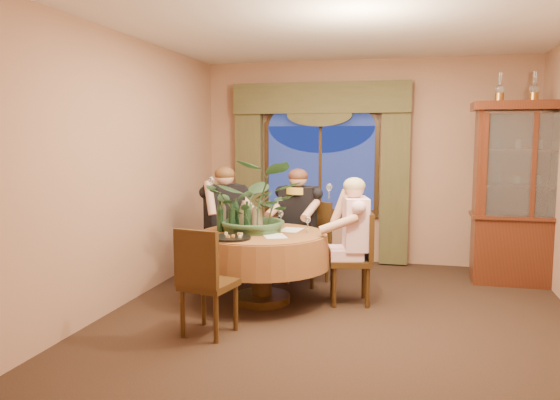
% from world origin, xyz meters
% --- Properties ---
extents(floor, '(5.00, 5.00, 0.00)m').
position_xyz_m(floor, '(0.00, 0.00, 0.00)').
color(floor, black).
rests_on(floor, ground).
extents(wall_back, '(4.50, 0.00, 4.50)m').
position_xyz_m(wall_back, '(0.00, 2.50, 1.40)').
color(wall_back, '#9A7159').
rests_on(wall_back, ground).
extents(ceiling, '(5.00, 5.00, 0.00)m').
position_xyz_m(ceiling, '(0.00, 0.00, 2.80)').
color(ceiling, white).
rests_on(ceiling, wall_back).
extents(window, '(1.62, 0.10, 1.32)m').
position_xyz_m(window, '(-0.60, 2.43, 1.30)').
color(window, navy).
rests_on(window, wall_back).
extents(arched_transom, '(1.60, 0.06, 0.44)m').
position_xyz_m(arched_transom, '(-0.60, 2.43, 2.08)').
color(arched_transom, navy).
rests_on(arched_transom, wall_back).
extents(drapery_left, '(0.38, 0.14, 2.32)m').
position_xyz_m(drapery_left, '(-1.63, 2.38, 1.18)').
color(drapery_left, '#403E22').
rests_on(drapery_left, floor).
extents(drapery_right, '(0.38, 0.14, 2.32)m').
position_xyz_m(drapery_right, '(0.43, 2.38, 1.18)').
color(drapery_right, '#403E22').
rests_on(drapery_right, floor).
extents(swag_valance, '(2.45, 0.16, 0.42)m').
position_xyz_m(swag_valance, '(-0.60, 2.35, 2.28)').
color(swag_valance, '#403E22').
rests_on(swag_valance, wall_back).
extents(dining_table, '(1.67, 1.67, 0.75)m').
position_xyz_m(dining_table, '(-0.87, 0.31, 0.38)').
color(dining_table, maroon).
rests_on(dining_table, floor).
extents(china_cabinet, '(1.34, 0.53, 2.16)m').
position_xyz_m(china_cabinet, '(2.00, 1.75, 1.08)').
color(china_cabinet, '#3C180E').
rests_on(china_cabinet, floor).
extents(oil_lamp_left, '(0.11, 0.11, 0.34)m').
position_xyz_m(oil_lamp_left, '(1.62, 1.75, 2.33)').
color(oil_lamp_left, '#A5722D').
rests_on(oil_lamp_left, china_cabinet).
extents(oil_lamp_center, '(0.11, 0.11, 0.34)m').
position_xyz_m(oil_lamp_center, '(2.00, 1.75, 2.33)').
color(oil_lamp_center, '#A5722D').
rests_on(oil_lamp_center, china_cabinet).
extents(chair_right, '(0.50, 0.50, 0.96)m').
position_xyz_m(chair_right, '(0.04, 0.49, 0.48)').
color(chair_right, black).
rests_on(chair_right, floor).
extents(chair_back_right, '(0.54, 0.54, 0.96)m').
position_xyz_m(chair_back_right, '(-0.54, 1.16, 0.48)').
color(chair_back_right, black).
rests_on(chair_back_right, floor).
extents(chair_back, '(0.59, 0.59, 0.96)m').
position_xyz_m(chair_back, '(-1.51, 1.08, 0.48)').
color(chair_back, black).
rests_on(chair_back, floor).
extents(chair_front_left, '(0.49, 0.49, 0.96)m').
position_xyz_m(chair_front_left, '(-1.07, -0.71, 0.48)').
color(chair_front_left, black).
rests_on(chair_front_left, floor).
extents(person_pink, '(0.54, 0.57, 1.34)m').
position_xyz_m(person_pink, '(0.09, 0.54, 0.67)').
color(person_pink, beige).
rests_on(person_pink, floor).
extents(person_back, '(0.68, 0.68, 1.40)m').
position_xyz_m(person_back, '(-1.53, 1.02, 0.70)').
color(person_back, black).
rests_on(person_back, floor).
extents(person_scarf, '(0.57, 0.54, 1.38)m').
position_xyz_m(person_scarf, '(-0.67, 1.29, 0.69)').
color(person_scarf, black).
rests_on(person_scarf, floor).
extents(stoneware_vase, '(0.13, 0.13, 0.25)m').
position_xyz_m(stoneware_vase, '(-0.96, 0.45, 0.87)').
color(stoneware_vase, '#917B5E').
rests_on(stoneware_vase, dining_table).
extents(centerpiece_plant, '(1.02, 1.14, 0.89)m').
position_xyz_m(centerpiece_plant, '(-0.93, 0.40, 1.39)').
color(centerpiece_plant, '#305131').
rests_on(centerpiece_plant, dining_table).
extents(olive_bowl, '(0.14, 0.14, 0.04)m').
position_xyz_m(olive_bowl, '(-0.81, 0.24, 0.77)').
color(olive_bowl, '#4A5126').
rests_on(olive_bowl, dining_table).
extents(cheese_platter, '(0.39, 0.39, 0.02)m').
position_xyz_m(cheese_platter, '(-1.06, -0.12, 0.76)').
color(cheese_platter, black).
rests_on(cheese_platter, dining_table).
extents(wine_bottle_0, '(0.07, 0.07, 0.33)m').
position_xyz_m(wine_bottle_0, '(-1.01, 0.27, 0.92)').
color(wine_bottle_0, black).
rests_on(wine_bottle_0, dining_table).
extents(wine_bottle_1, '(0.07, 0.07, 0.33)m').
position_xyz_m(wine_bottle_1, '(-1.19, 0.30, 0.92)').
color(wine_bottle_1, black).
rests_on(wine_bottle_1, dining_table).
extents(wine_bottle_2, '(0.07, 0.07, 0.33)m').
position_xyz_m(wine_bottle_2, '(-1.21, 0.50, 0.92)').
color(wine_bottle_2, black).
rests_on(wine_bottle_2, dining_table).
extents(wine_bottle_3, '(0.07, 0.07, 0.33)m').
position_xyz_m(wine_bottle_3, '(-1.09, 0.35, 0.92)').
color(wine_bottle_3, tan).
rests_on(wine_bottle_3, dining_table).
extents(wine_bottle_4, '(0.07, 0.07, 0.33)m').
position_xyz_m(wine_bottle_4, '(-1.33, 0.39, 0.92)').
color(wine_bottle_4, tan).
rests_on(wine_bottle_4, dining_table).
extents(wine_bottle_5, '(0.07, 0.07, 0.33)m').
position_xyz_m(wine_bottle_5, '(-1.31, 0.25, 0.92)').
color(wine_bottle_5, black).
rests_on(wine_bottle_5, dining_table).
extents(tasting_paper_0, '(0.32, 0.36, 0.00)m').
position_xyz_m(tasting_paper_0, '(-0.68, 0.12, 0.75)').
color(tasting_paper_0, white).
rests_on(tasting_paper_0, dining_table).
extents(tasting_paper_1, '(0.24, 0.32, 0.00)m').
position_xyz_m(tasting_paper_1, '(-0.60, 0.52, 0.75)').
color(tasting_paper_1, white).
rests_on(tasting_paper_1, dining_table).
extents(wine_glass_person_pink, '(0.07, 0.07, 0.18)m').
position_xyz_m(wine_glass_person_pink, '(-0.40, 0.42, 0.84)').
color(wine_glass_person_pink, silver).
rests_on(wine_glass_person_pink, dining_table).
extents(wine_glass_person_back, '(0.07, 0.07, 0.18)m').
position_xyz_m(wine_glass_person_back, '(-1.20, 0.66, 0.84)').
color(wine_glass_person_back, silver).
rests_on(wine_glass_person_back, dining_table).
extents(wine_glass_person_scarf, '(0.07, 0.07, 0.18)m').
position_xyz_m(wine_glass_person_scarf, '(-0.77, 0.78, 0.84)').
color(wine_glass_person_scarf, silver).
rests_on(wine_glass_person_scarf, dining_table).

